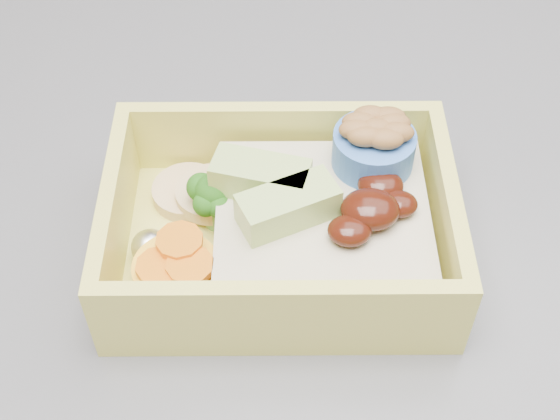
{
  "coord_description": "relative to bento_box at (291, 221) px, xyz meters",
  "views": [
    {
      "loc": [
        -0.2,
        -0.39,
        1.25
      ],
      "look_at": [
        -0.21,
        -0.13,
        0.95
      ],
      "focal_mm": 50.0,
      "sensor_mm": 36.0,
      "label": 1
    }
  ],
  "objects": [
    {
      "name": "bento_box",
      "position": [
        0.0,
        0.0,
        0.0
      ],
      "size": [
        0.18,
        0.13,
        0.06
      ],
      "rotation": [
        0.0,
        0.0,
        0.04
      ],
      "color": "#D7D159",
      "rests_on": "island"
    }
  ]
}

